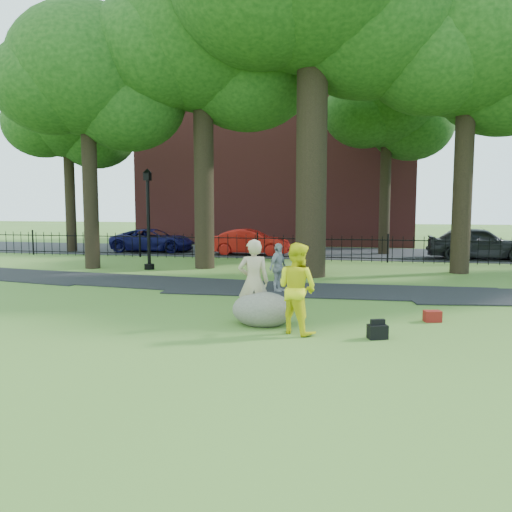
% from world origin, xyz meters
% --- Properties ---
extents(ground, '(120.00, 120.00, 0.00)m').
position_xyz_m(ground, '(0.00, 0.00, 0.00)').
color(ground, '#426423').
rests_on(ground, ground).
extents(footpath, '(36.07, 3.85, 0.03)m').
position_xyz_m(footpath, '(1.00, 3.90, 0.00)').
color(footpath, black).
rests_on(footpath, ground).
extents(street, '(80.00, 7.00, 0.02)m').
position_xyz_m(street, '(0.00, 16.00, 0.00)').
color(street, black).
rests_on(street, ground).
extents(iron_fence, '(44.00, 0.04, 1.20)m').
position_xyz_m(iron_fence, '(0.00, 12.00, 0.60)').
color(iron_fence, black).
rests_on(iron_fence, ground).
extents(brick_building, '(18.00, 8.00, 12.00)m').
position_xyz_m(brick_building, '(-4.00, 24.00, 6.00)').
color(brick_building, maroon).
rests_on(brick_building, ground).
extents(tree_row, '(26.82, 7.96, 12.42)m').
position_xyz_m(tree_row, '(0.52, 8.40, 8.15)').
color(tree_row, black).
rests_on(tree_row, ground).
extents(woman, '(0.76, 0.58, 1.86)m').
position_xyz_m(woman, '(-0.50, -0.59, 0.93)').
color(woman, tan).
rests_on(woman, ground).
extents(man, '(1.13, 1.06, 1.84)m').
position_xyz_m(man, '(0.53, -1.19, 0.92)').
color(man, yellow).
rests_on(man, ground).
extents(pedestrian, '(0.64, 0.93, 1.46)m').
position_xyz_m(pedestrian, '(-0.62, 3.43, 0.73)').
color(pedestrian, '#98999D').
rests_on(pedestrian, ground).
extents(boulder, '(1.39, 1.09, 0.78)m').
position_xyz_m(boulder, '(-0.28, -0.65, 0.39)').
color(boulder, '#5C5A4D').
rests_on(boulder, ground).
extents(lamppost, '(0.40, 0.40, 4.03)m').
position_xyz_m(lamppost, '(-6.55, 7.59, 1.98)').
color(lamppost, black).
rests_on(lamppost, ground).
extents(backpack, '(0.42, 0.34, 0.28)m').
position_xyz_m(backpack, '(2.12, -1.32, 0.14)').
color(backpack, black).
rests_on(backpack, ground).
extents(red_bag, '(0.41, 0.31, 0.25)m').
position_xyz_m(red_bag, '(3.37, 0.39, 0.12)').
color(red_bag, maroon).
rests_on(red_bag, ground).
extents(red_sedan, '(4.13, 1.61, 1.34)m').
position_xyz_m(red_sedan, '(-3.80, 14.07, 0.67)').
color(red_sedan, '#B7140E').
rests_on(red_sedan, ground).
extents(navy_van, '(4.73, 2.46, 1.27)m').
position_xyz_m(navy_van, '(-9.48, 14.79, 0.64)').
color(navy_van, '#0C0C3E').
rests_on(navy_van, ground).
extents(grey_car, '(4.69, 2.03, 1.57)m').
position_xyz_m(grey_car, '(7.26, 14.17, 0.79)').
color(grey_car, black).
rests_on(grey_car, ground).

